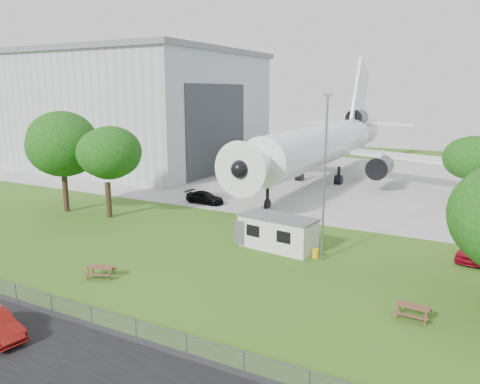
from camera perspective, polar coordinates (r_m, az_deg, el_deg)
The scene contains 15 objects.
ground at distance 33.84m, azimuth -7.08°, elevation -9.11°, with size 160.00×160.00×0.00m, color #47761F.
asphalt_strip at distance 25.48m, azimuth -25.12°, elevation -17.72°, with size 120.00×8.00×0.02m, color black.
concrete_apron at distance 67.31m, azimuth 11.98°, elevation 1.45°, with size 120.00×46.00×0.03m, color #B7B7B2.
hangar at distance 83.58m, azimuth -14.33°, elevation 9.86°, with size 43.00×31.00×18.55m.
airliner at distance 65.12m, azimuth 9.94°, elevation 5.85°, with size 46.36×47.73×17.69m.
site_cabin at distance 37.16m, azimuth 4.63°, elevation -4.95°, with size 6.90×3.51×2.62m.
picnic_west at distance 33.27m, azimuth -16.59°, elevation -9.93°, with size 1.80×1.50×0.76m, color brown, non-canonical shape.
picnic_east at distance 28.26m, azimuth 20.22°, elevation -14.27°, with size 1.80×1.50×0.76m, color brown, non-canonical shape.
fence at distance 27.38m, azimuth -19.07°, elevation -15.07°, with size 58.00×0.04×1.30m, color gray.
lamp_mast at distance 33.96m, azimuth 10.26°, elevation 1.41°, with size 0.16×0.16×12.00m, color slate.
tree_west_big at distance 50.89m, azimuth -20.90°, elevation 5.33°, with size 8.21×8.21×10.98m.
tree_west_small at distance 47.21m, azimuth -16.02°, elevation 4.08°, with size 6.02×6.02×9.00m.
tree_far_apron at distance 54.15m, azimuth 26.78°, elevation 3.25°, with size 5.29×5.29×7.72m.
car_ne_hatch at distance 38.92m, azimuth 26.68°, elevation -6.25°, with size 1.89×4.69×1.60m, color maroon.
car_apron_van at distance 52.10m, azimuth -4.32°, elevation -0.70°, with size 1.84×4.52×1.31m, color black.
Camera 1 is at (18.51, -25.56, 12.23)m, focal length 35.00 mm.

